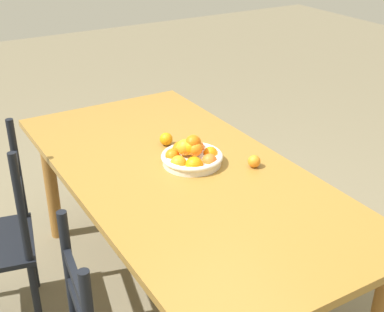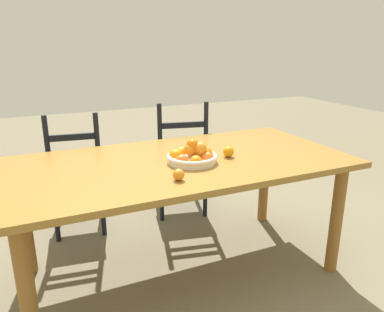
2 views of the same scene
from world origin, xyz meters
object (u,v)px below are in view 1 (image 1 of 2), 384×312
at_px(dining_table, 182,188).
at_px(orange_loose_0, 254,161).
at_px(fruit_bowl, 192,155).
at_px(orange_loose_1, 166,139).

height_order(dining_table, orange_loose_0, orange_loose_0).
xyz_separation_m(dining_table, fruit_bowl, (0.04, -0.08, 0.14)).
bearing_deg(orange_loose_0, orange_loose_1, 29.50).
xyz_separation_m(dining_table, orange_loose_0, (-0.14, -0.31, 0.12)).
bearing_deg(orange_loose_0, dining_table, 65.74).
distance_m(dining_table, orange_loose_0, 0.36).
height_order(fruit_bowl, orange_loose_0, fruit_bowl).
bearing_deg(dining_table, orange_loose_0, -114.26).
relative_size(dining_table, orange_loose_0, 33.33).
xyz_separation_m(fruit_bowl, orange_loose_1, (0.24, 0.01, -0.01)).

